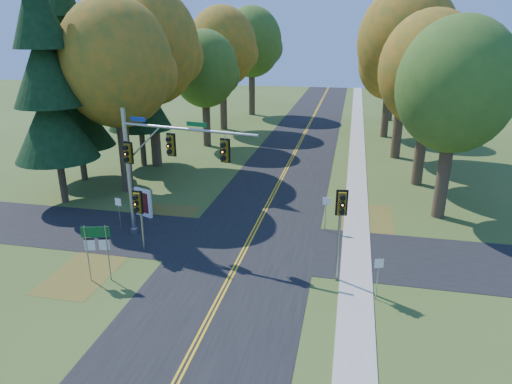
% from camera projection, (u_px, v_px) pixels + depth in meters
% --- Properties ---
extents(ground, '(160.00, 160.00, 0.00)m').
position_uv_depth(ground, '(239.00, 260.00, 24.74)').
color(ground, '#364D1B').
rests_on(ground, ground).
extents(road_main, '(8.00, 160.00, 0.02)m').
position_uv_depth(road_main, '(239.00, 260.00, 24.74)').
color(road_main, black).
rests_on(road_main, ground).
extents(road_cross, '(60.00, 6.00, 0.02)m').
position_uv_depth(road_cross, '(248.00, 244.00, 26.58)').
color(road_cross, black).
rests_on(road_cross, ground).
extents(centerline_left, '(0.10, 160.00, 0.01)m').
position_uv_depth(centerline_left, '(238.00, 259.00, 24.75)').
color(centerline_left, gold).
rests_on(centerline_left, road_main).
extents(centerline_right, '(0.10, 160.00, 0.01)m').
position_uv_depth(centerline_right, '(241.00, 259.00, 24.71)').
color(centerline_right, gold).
rests_on(centerline_right, road_main).
extents(sidewalk_east, '(1.60, 160.00, 0.06)m').
position_uv_depth(sidewalk_east, '(356.00, 271.00, 23.52)').
color(sidewalk_east, '#9E998E').
rests_on(sidewalk_east, ground).
extents(leaf_patch_w_near, '(4.00, 6.00, 0.00)m').
position_uv_depth(leaf_patch_w_near, '(157.00, 221.00, 29.69)').
color(leaf_patch_w_near, brown).
rests_on(leaf_patch_w_near, ground).
extents(leaf_patch_e, '(3.50, 8.00, 0.00)m').
position_uv_depth(leaf_patch_e, '(366.00, 226.00, 28.94)').
color(leaf_patch_e, brown).
rests_on(leaf_patch_e, ground).
extents(leaf_patch_w_far, '(3.00, 5.00, 0.00)m').
position_uv_depth(leaf_patch_w_far, '(84.00, 272.00, 23.44)').
color(leaf_patch_w_far, brown).
rests_on(leaf_patch_w_far, ground).
extents(tree_w_a, '(8.00, 8.00, 14.15)m').
position_uv_depth(tree_w_a, '(118.00, 64.00, 32.37)').
color(tree_w_a, '#38281C').
rests_on(tree_w_a, ground).
extents(tree_e_a, '(7.20, 7.20, 12.73)m').
position_uv_depth(tree_e_a, '(457.00, 86.00, 27.70)').
color(tree_e_a, '#38281C').
rests_on(tree_e_a, ground).
extents(tree_w_b, '(8.60, 8.60, 15.38)m').
position_uv_depth(tree_w_b, '(150.00, 47.00, 38.55)').
color(tree_w_b, '#38281C').
rests_on(tree_w_b, ground).
extents(tree_e_b, '(7.60, 7.60, 13.33)m').
position_uv_depth(tree_e_b, '(431.00, 71.00, 33.96)').
color(tree_e_b, '#38281C').
rests_on(tree_e_b, ground).
extents(tree_w_c, '(6.80, 6.80, 11.91)m').
position_uv_depth(tree_w_c, '(205.00, 69.00, 46.48)').
color(tree_w_c, '#38281C').
rests_on(tree_w_c, ground).
extents(tree_e_c, '(8.80, 8.80, 15.79)m').
position_uv_depth(tree_e_c, '(408.00, 43.00, 41.06)').
color(tree_e_c, '#38281C').
rests_on(tree_e_c, ground).
extents(tree_w_d, '(8.20, 8.20, 14.56)m').
position_uv_depth(tree_w_d, '(223.00, 47.00, 54.00)').
color(tree_w_d, '#38281C').
rests_on(tree_w_d, ground).
extents(tree_e_d, '(7.00, 7.00, 12.32)m').
position_uv_depth(tree_e_d, '(391.00, 64.00, 50.45)').
color(tree_e_d, '#38281C').
rests_on(tree_e_d, ground).
extents(tree_w_e, '(8.40, 8.40, 14.97)m').
position_uv_depth(tree_w_e, '(252.00, 43.00, 63.72)').
color(tree_w_e, '#38281C').
rests_on(tree_w_e, ground).
extents(tree_e_e, '(7.80, 7.80, 13.74)m').
position_uv_depth(tree_e_e, '(396.00, 51.00, 59.76)').
color(tree_e_e, '#38281C').
rests_on(tree_e_e, ground).
extents(pine_a, '(5.60, 5.60, 19.48)m').
position_uv_depth(pine_a, '(46.00, 71.00, 30.01)').
color(pine_a, '#38281C').
rests_on(pine_a, ground).
extents(pine_b, '(5.60, 5.60, 17.31)m').
position_uv_depth(pine_b, '(72.00, 79.00, 35.25)').
color(pine_b, '#38281C').
rests_on(pine_b, ground).
extents(pine_c, '(5.60, 5.60, 20.56)m').
position_uv_depth(pine_c, '(135.00, 56.00, 38.76)').
color(pine_c, '#38281C').
rests_on(pine_c, ground).
extents(traffic_mast, '(8.33, 1.88, 7.67)m').
position_uv_depth(traffic_mast, '(157.00, 159.00, 25.51)').
color(traffic_mast, '#999CA2').
rests_on(traffic_mast, ground).
extents(east_signal_pole, '(0.56, 0.65, 4.86)m').
position_uv_depth(east_signal_pole, '(341.00, 213.00, 21.32)').
color(east_signal_pole, gray).
rests_on(east_signal_pole, ground).
extents(ped_signal_pole, '(0.58, 0.67, 3.66)m').
position_uv_depth(ped_signal_pole, '(139.00, 207.00, 24.70)').
color(ped_signal_pole, gray).
rests_on(ped_signal_pole, ground).
extents(route_sign_cluster, '(1.34, 0.39, 2.96)m').
position_uv_depth(route_sign_cluster, '(97.00, 242.00, 22.05)').
color(route_sign_cluster, gray).
rests_on(route_sign_cluster, ground).
extents(info_kiosk, '(1.36, 0.70, 1.93)m').
position_uv_depth(info_kiosk, '(143.00, 203.00, 30.21)').
color(info_kiosk, white).
rests_on(info_kiosk, ground).
extents(reg_sign_e_north, '(0.43, 0.12, 2.27)m').
position_uv_depth(reg_sign_e_north, '(326.00, 207.00, 27.82)').
color(reg_sign_e_north, gray).
rests_on(reg_sign_e_north, ground).
extents(reg_sign_e_south, '(0.41, 0.13, 2.17)m').
position_uv_depth(reg_sign_e_south, '(378.00, 271.00, 20.62)').
color(reg_sign_e_south, gray).
rests_on(reg_sign_e_south, ground).
extents(reg_sign_w, '(0.43, 0.13, 2.30)m').
position_uv_depth(reg_sign_w, '(119.00, 208.00, 27.61)').
color(reg_sign_w, gray).
rests_on(reg_sign_w, ground).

